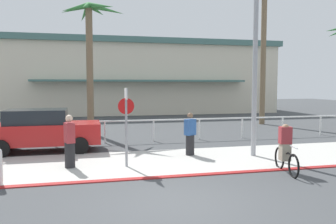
# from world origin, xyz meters

# --- Properties ---
(ground_plane) EXTENTS (80.00, 80.00, 0.00)m
(ground_plane) POSITION_xyz_m (0.00, 10.00, 0.00)
(ground_plane) COLOR #424447
(sidewalk_strip) EXTENTS (44.00, 4.00, 0.02)m
(sidewalk_strip) POSITION_xyz_m (0.00, 4.20, 0.01)
(sidewalk_strip) COLOR beige
(sidewalk_strip) RESTS_ON ground
(curb_paint) EXTENTS (44.00, 0.24, 0.03)m
(curb_paint) POSITION_xyz_m (0.00, 2.20, 0.01)
(curb_paint) COLOR maroon
(curb_paint) RESTS_ON ground
(building_backdrop) EXTENTS (26.46, 11.81, 6.74)m
(building_backdrop) POSITION_xyz_m (2.77, 27.20, 3.39)
(building_backdrop) COLOR beige
(building_backdrop) RESTS_ON ground
(rail_fence) EXTENTS (24.99, 0.08, 1.04)m
(rail_fence) POSITION_xyz_m (-0.00, 8.50, 0.84)
(rail_fence) COLOR white
(rail_fence) RESTS_ON ground
(stop_sign_bike_lane) EXTENTS (0.52, 0.56, 2.56)m
(stop_sign_bike_lane) POSITION_xyz_m (-0.69, 3.71, 1.68)
(stop_sign_bike_lane) COLOR gray
(stop_sign_bike_lane) RESTS_ON ground
(streetlight_curb) EXTENTS (0.24, 2.54, 7.50)m
(streetlight_curb) POSITION_xyz_m (4.12, 4.10, 4.28)
(streetlight_curb) COLOR #9EA0A5
(streetlight_curb) RESTS_ON ground
(palm_tree_2) EXTENTS (3.43, 3.50, 7.01)m
(palm_tree_2) POSITION_xyz_m (-1.70, 11.68, 5.28)
(palm_tree_2) COLOR #756047
(palm_tree_2) RESTS_ON ground
(palm_tree_3) EXTENTS (2.98, 2.92, 9.54)m
(palm_tree_3) POSITION_xyz_m (9.65, 13.81, 6.62)
(palm_tree_3) COLOR #756047
(palm_tree_3) RESTS_ON ground
(car_red_1) EXTENTS (4.40, 2.02, 1.69)m
(car_red_1) POSITION_xyz_m (-3.67, 7.08, 0.87)
(car_red_1) COLOR red
(car_red_1) RESTS_ON ground
(cyclist_black_0) EXTENTS (0.41, 1.80, 1.50)m
(cyclist_black_0) POSITION_xyz_m (3.95, 1.94, 0.69)
(cyclist_black_0) COLOR black
(cyclist_black_0) RESTS_ON ground
(pedestrian_0) EXTENTS (0.48, 0.43, 1.62)m
(pedestrian_0) POSITION_xyz_m (1.84, 4.97, 0.74)
(pedestrian_0) COLOR #232326
(pedestrian_0) RESTS_ON ground
(pedestrian_1) EXTENTS (0.40, 0.46, 1.71)m
(pedestrian_1) POSITION_xyz_m (-2.47, 3.98, 0.79)
(pedestrian_1) COLOR #232326
(pedestrian_1) RESTS_ON ground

